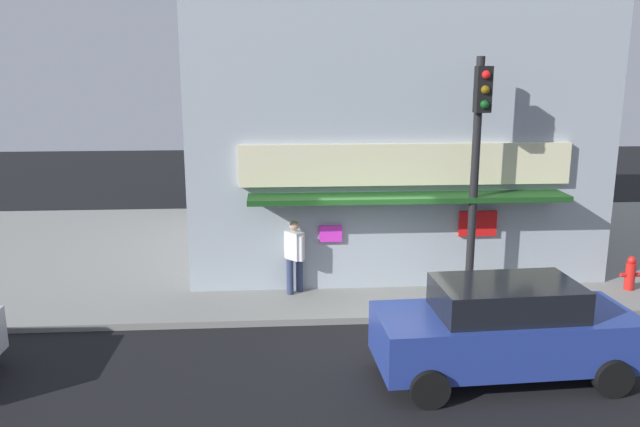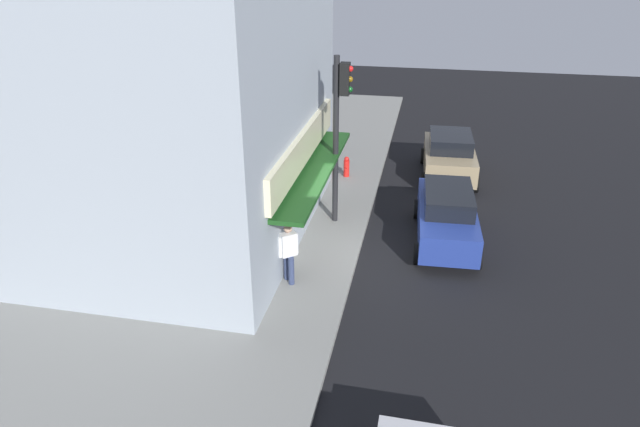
% 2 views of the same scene
% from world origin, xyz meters
% --- Properties ---
extents(ground_plane, '(57.35, 57.35, 0.00)m').
position_xyz_m(ground_plane, '(0.00, 0.00, 0.00)').
color(ground_plane, black).
extents(sidewalk, '(38.23, 10.80, 0.14)m').
position_xyz_m(sidewalk, '(0.00, 5.40, 0.07)').
color(sidewalk, gray).
rests_on(sidewalk, ground_plane).
extents(corner_building, '(9.93, 8.51, 8.17)m').
position_xyz_m(corner_building, '(0.76, 5.65, 4.22)').
color(corner_building, '#9EA8B2').
rests_on(corner_building, sidewalk).
extents(traffic_light, '(0.32, 0.58, 5.31)m').
position_xyz_m(traffic_light, '(2.13, 0.97, 3.54)').
color(traffic_light, black).
rests_on(traffic_light, sidewalk).
extents(fire_hydrant, '(0.47, 0.23, 0.81)m').
position_xyz_m(fire_hydrant, '(6.03, 1.31, 0.53)').
color(fire_hydrant, red).
rests_on(fire_hydrant, sidewalk).
extents(trash_can, '(0.49, 0.49, 0.77)m').
position_xyz_m(trash_can, '(4.20, 2.33, 0.53)').
color(trash_can, '#2D2D2D').
rests_on(trash_can, sidewalk).
extents(pedestrian, '(0.46, 0.51, 1.70)m').
position_xyz_m(pedestrian, '(-1.79, 1.63, 1.08)').
color(pedestrian, navy).
rests_on(pedestrian, sidewalk).
extents(parked_car_blue, '(4.45, 2.08, 1.72)m').
position_xyz_m(parked_car_blue, '(1.67, -2.47, 0.88)').
color(parked_car_blue, navy).
rests_on(parked_car_blue, ground_plane).
extents(parked_car_tan, '(4.08, 2.25, 1.74)m').
position_xyz_m(parked_car_tan, '(7.16, -2.57, 0.89)').
color(parked_car_tan, '#9E8966').
rests_on(parked_car_tan, ground_plane).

